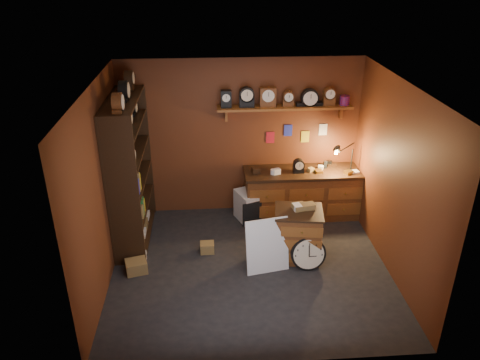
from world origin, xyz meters
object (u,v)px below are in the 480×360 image
shelving_unit (128,166)px  workbench (303,191)px  low_cabinet (298,232)px  big_round_clock (308,254)px

shelving_unit → workbench: bearing=9.9°
workbench → low_cabinet: 1.29m
shelving_unit → big_round_clock: (2.63, -1.06, -1.00)m
shelving_unit → big_round_clock: shelving_unit is taller
shelving_unit → workbench: size_ratio=1.26×
shelving_unit → big_round_clock: bearing=-21.9°
workbench → low_cabinet: (-0.32, -1.25, -0.04)m
workbench → low_cabinet: workbench is taller
workbench → big_round_clock: workbench is taller
shelving_unit → workbench: shelving_unit is taller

